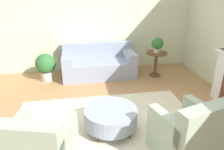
{
  "coord_description": "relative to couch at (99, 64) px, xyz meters",
  "views": [
    {
      "loc": [
        -0.45,
        -2.98,
        2.26
      ],
      "look_at": [
        0.15,
        0.55,
        0.75
      ],
      "focal_mm": 35.0,
      "sensor_mm": 36.0,
      "label": 1
    }
  ],
  "objects": [
    {
      "name": "ground_plane",
      "position": [
        -0.1,
        -2.37,
        -0.3
      ],
      "size": [
        16.0,
        16.0,
        0.0
      ],
      "primitive_type": "plane",
      "color": "#AD7F51"
    },
    {
      "name": "wall_back",
      "position": [
        -0.1,
        0.55,
        1.1
      ],
      "size": [
        9.73,
        0.12,
        2.8
      ],
      "color": "beige",
      "rests_on": "ground_plane"
    },
    {
      "name": "rug",
      "position": [
        -0.1,
        -2.37,
        -0.3
      ],
      "size": [
        3.19,
        2.33,
        0.01
      ],
      "color": "beige",
      "rests_on": "ground_plane"
    },
    {
      "name": "couch",
      "position": [
        0.0,
        0.0,
        0.0
      ],
      "size": [
        1.84,
        0.91,
        0.81
      ],
      "color": "#8E99B2",
      "rests_on": "ground_plane"
    },
    {
      "name": "armchair_right",
      "position": [
        0.88,
        -3.14,
        0.06
      ],
      "size": [
        0.95,
        0.93,
        0.91
      ],
      "color": "#9EB29E",
      "rests_on": "rug"
    },
    {
      "name": "ottoman_table",
      "position": [
        -0.07,
        -2.39,
        -0.04
      ],
      "size": [
        0.86,
        0.86,
        0.39
      ],
      "color": "#8E99B2",
      "rests_on": "rug"
    },
    {
      "name": "side_table",
      "position": [
        1.45,
        -0.3,
        0.14
      ],
      "size": [
        0.54,
        0.54,
        0.64
      ],
      "color": "brown",
      "rests_on": "ground_plane"
    },
    {
      "name": "potted_plant_on_side_table",
      "position": [
        1.45,
        -0.3,
        0.55
      ],
      "size": [
        0.3,
        0.3,
        0.39
      ],
      "color": "beige",
      "rests_on": "side_table"
    },
    {
      "name": "potted_plant_floor",
      "position": [
        -1.32,
        -0.12,
        0.09
      ],
      "size": [
        0.49,
        0.49,
        0.68
      ],
      "color": "beige",
      "rests_on": "ground_plane"
    }
  ]
}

